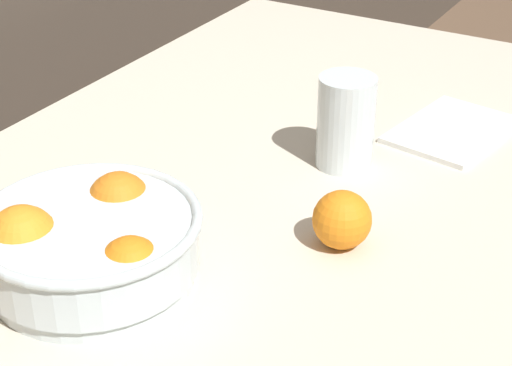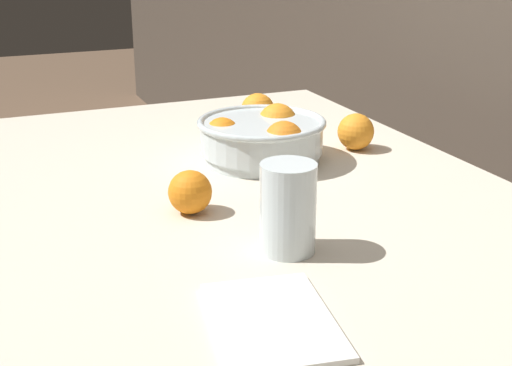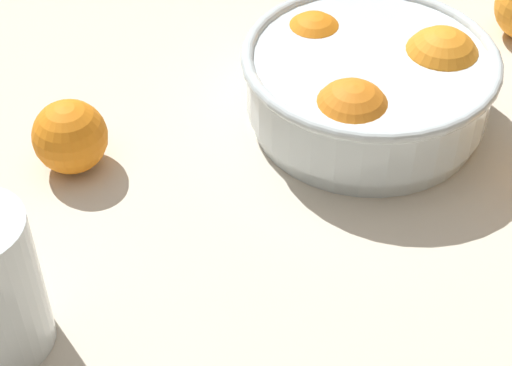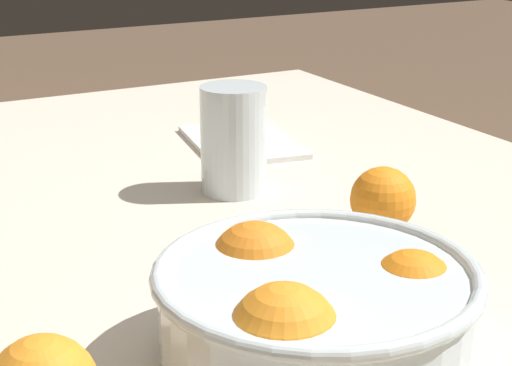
{
  "view_description": "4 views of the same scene",
  "coord_description": "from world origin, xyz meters",
  "px_view_note": "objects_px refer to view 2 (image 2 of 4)",
  "views": [
    {
      "loc": [
        -0.8,
        -0.43,
        1.29
      ],
      "look_at": [
        -0.02,
        0.01,
        0.78
      ],
      "focal_mm": 60.0,
      "sensor_mm": 36.0,
      "label": 1
    },
    {
      "loc": [
        0.98,
        -0.41,
        1.16
      ],
      "look_at": [
        -0.01,
        0.0,
        0.77
      ],
      "focal_mm": 50.0,
      "sensor_mm": 36.0,
      "label": 2
    },
    {
      "loc": [
        0.4,
        0.35,
        1.27
      ],
      "look_at": [
        -0.05,
        0.08,
        0.77
      ],
      "focal_mm": 60.0,
      "sensor_mm": 36.0,
      "label": 3
    },
    {
      "loc": [
        -0.7,
        0.41,
        1.07
      ],
      "look_at": [
        -0.02,
        0.05,
        0.81
      ],
      "focal_mm": 60.0,
      "sensor_mm": 36.0,
      "label": 4
    }
  ],
  "objects_px": {
    "juice_glass": "(288,211)",
    "orange_loose_front": "(258,110)",
    "orange_loose_near_bowl": "(190,192)",
    "orange_loose_aside": "(356,132)",
    "fruit_bowl": "(262,137)"
  },
  "relations": [
    {
      "from": "juice_glass",
      "to": "orange_loose_front",
      "type": "xyz_separation_m",
      "value": [
        -0.61,
        0.21,
        -0.02
      ]
    },
    {
      "from": "orange_loose_near_bowl",
      "to": "orange_loose_front",
      "type": "bearing_deg",
      "value": 145.34
    },
    {
      "from": "orange_loose_aside",
      "to": "fruit_bowl",
      "type": "bearing_deg",
      "value": -91.31
    },
    {
      "from": "fruit_bowl",
      "to": "orange_loose_front",
      "type": "bearing_deg",
      "value": 159.17
    },
    {
      "from": "orange_loose_near_bowl",
      "to": "orange_loose_aside",
      "type": "height_order",
      "value": "orange_loose_aside"
    },
    {
      "from": "orange_loose_near_bowl",
      "to": "orange_loose_aside",
      "type": "relative_size",
      "value": 0.94
    },
    {
      "from": "orange_loose_near_bowl",
      "to": "orange_loose_aside",
      "type": "xyz_separation_m",
      "value": [
        -0.19,
        0.41,
        0.0
      ]
    },
    {
      "from": "orange_loose_front",
      "to": "orange_loose_aside",
      "type": "bearing_deg",
      "value": 26.21
    },
    {
      "from": "orange_loose_near_bowl",
      "to": "juice_glass",
      "type": "bearing_deg",
      "value": 23.93
    },
    {
      "from": "orange_loose_front",
      "to": "orange_loose_aside",
      "type": "height_order",
      "value": "orange_loose_front"
    },
    {
      "from": "orange_loose_near_bowl",
      "to": "fruit_bowl",
      "type": "bearing_deg",
      "value": 133.55
    },
    {
      "from": "juice_glass",
      "to": "orange_loose_aside",
      "type": "xyz_separation_m",
      "value": [
        -0.38,
        0.33,
        -0.02
      ]
    },
    {
      "from": "fruit_bowl",
      "to": "orange_loose_aside",
      "type": "distance_m",
      "value": 0.2
    },
    {
      "from": "juice_glass",
      "to": "orange_loose_front",
      "type": "relative_size",
      "value": 1.69
    },
    {
      "from": "juice_glass",
      "to": "orange_loose_near_bowl",
      "type": "relative_size",
      "value": 1.84
    }
  ]
}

